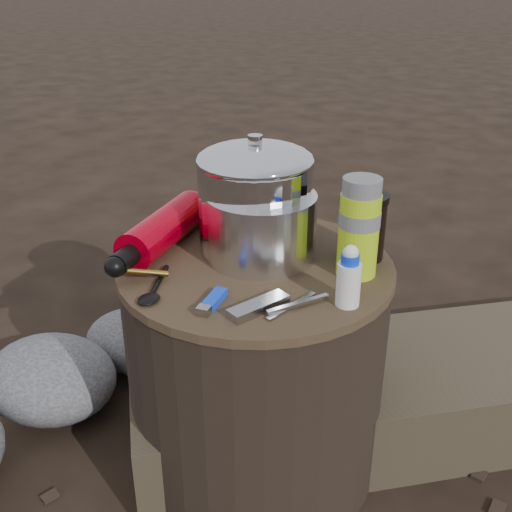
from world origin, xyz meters
The scene contains 15 objects.
ground centered at (0.00, 0.00, 0.00)m, with size 60.00×60.00×0.00m, color black.
stump centered at (0.00, 0.00, 0.23)m, with size 0.50×0.50×0.46m, color black.
rock_ring centered at (-0.36, -0.27, 0.10)m, with size 0.46×1.00×0.20m, color #58585C, non-canonical shape.
foil_windscreen centered at (-0.01, 0.03, 0.53)m, with size 0.20×0.20×0.12m, color silver.
camping_pot centered at (-0.03, 0.05, 0.57)m, with size 0.21×0.21×0.21m, color silver.
fuel_bottle centered at (-0.19, -0.03, 0.50)m, with size 0.07×0.31×0.07m, color #AD0013, non-canonical shape.
thermos centered at (0.17, 0.06, 0.55)m, with size 0.07×0.07×0.18m, color #ACD917.
travel_mug centered at (0.15, 0.13, 0.53)m, with size 0.08×0.08×0.12m, color black.
stuff_sack centered at (-0.14, 0.17, 0.52)m, with size 0.17×0.14×0.12m, color gold.
food_pouch centered at (-0.02, 0.15, 0.53)m, with size 0.10×0.02×0.12m, color navy.
lighter centered at (0.01, -0.16, 0.47)m, with size 0.02×0.08×0.01m, color #113CEB.
multitool centered at (0.09, -0.14, 0.47)m, with size 0.03×0.11×0.02m, color #9E9EA2.
pot_grabber centered at (0.13, -0.11, 0.47)m, with size 0.03×0.11×0.01m, color #9E9EA2, non-canonical shape.
spork centered at (-0.10, -0.15, 0.47)m, with size 0.03×0.13×0.01m, color black, non-canonical shape.
squeeze_bottle centered at (0.20, -0.05, 0.51)m, with size 0.04×0.04×0.09m, color white.
Camera 1 is at (0.52, -0.88, 0.97)m, focal length 43.39 mm.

